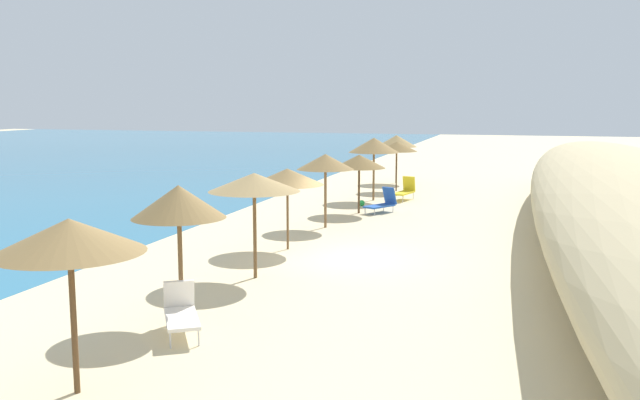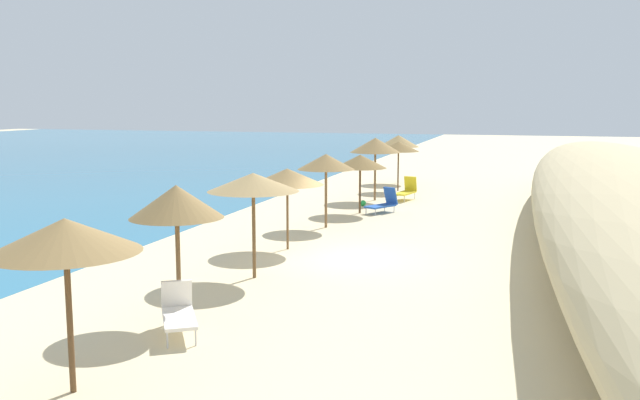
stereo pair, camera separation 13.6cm
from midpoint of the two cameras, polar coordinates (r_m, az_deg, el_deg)
ground_plane at (r=20.35m, az=2.13°, el=-4.81°), size 160.00×160.00×0.00m
beach_umbrella_2 at (r=11.20m, az=-20.13°, el=-2.84°), size 2.32×2.32×2.80m
beach_umbrella_3 at (r=14.30m, az=-11.60°, el=-0.16°), size 1.94×1.94×2.89m
beach_umbrella_4 at (r=17.66m, az=-5.37°, el=1.46°), size 2.37×2.37×2.76m
beach_umbrella_5 at (r=21.13m, az=-2.56°, el=1.95°), size 2.28×2.28×2.54m
beach_umbrella_6 at (r=24.84m, az=0.66°, el=3.19°), size 2.09×2.09×2.71m
beach_umbrella_7 at (r=28.17m, az=3.50°, el=3.22°), size 2.18×2.18×2.43m
beach_umbrella_8 at (r=31.96m, az=4.76°, el=4.57°), size 2.36×2.36×2.93m
beach_umbrella_9 at (r=35.56m, az=6.67°, el=4.44°), size 2.11×2.11×2.56m
beach_umbrella_10 at (r=39.07m, az=6.65°, el=4.90°), size 2.32×2.32×2.73m
lounge_chair_0 at (r=13.99m, az=-11.42°, el=-9.12°), size 1.60×1.32×0.98m
lounge_chair_1 at (r=28.63m, az=5.45°, el=-0.24°), size 1.60×1.25×1.04m
lounge_chair_2 at (r=32.41m, az=7.32°, el=0.79°), size 1.66×0.93×1.08m
beach_ball at (r=30.38m, az=3.73°, el=-0.26°), size 0.26×0.26×0.26m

